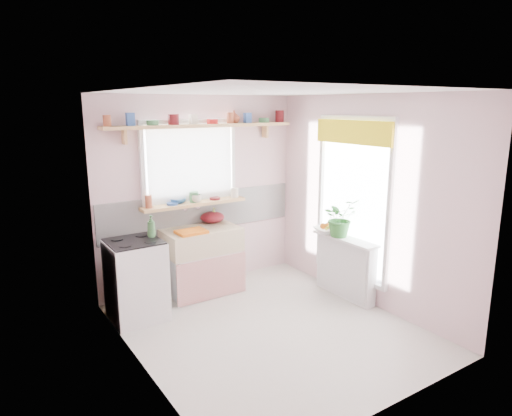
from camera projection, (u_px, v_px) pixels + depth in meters
room at (274, 187)px, 5.70m from camera, size 3.20×3.20×3.20m
sink_unit at (202, 260)px, 5.82m from camera, size 0.95×0.65×1.11m
cooker at (136, 280)px, 5.11m from camera, size 0.58×0.58×0.93m
radiator_ledge at (345, 266)px, 5.72m from camera, size 0.22×0.95×0.78m
windowsill at (194, 204)px, 5.82m from camera, size 1.40×0.22×0.04m
pine_shelf at (203, 126)px, 5.68m from camera, size 2.52×0.24×0.04m
shelf_crockery at (201, 120)px, 5.65m from camera, size 2.47×0.11×0.12m
sill_crockery at (194, 198)px, 5.80m from camera, size 1.35×0.11×0.12m
dish_tray at (191, 232)px, 5.53m from camera, size 0.36×0.27×0.04m
colander at (212, 217)px, 6.03m from camera, size 0.40×0.40×0.14m
jade_plant at (340, 218)px, 5.63m from camera, size 0.46×0.40×0.48m
fruit_bowl at (327, 230)px, 5.80m from camera, size 0.36×0.36×0.08m
herb_pot at (341, 227)px, 5.74m from camera, size 0.10×0.07×0.20m
soap_bottle_sink at (214, 215)px, 6.04m from camera, size 0.10×0.10×0.20m
sill_cup at (197, 199)px, 5.79m from camera, size 0.16×0.16×0.10m
sill_bowl at (178, 201)px, 5.75m from camera, size 0.25×0.25×0.07m
shelf_vase at (234, 117)px, 5.96m from camera, size 0.21×0.21×0.16m
cooker_bottle at (151, 226)px, 5.13m from camera, size 0.11×0.11×0.25m
fruit at (327, 226)px, 5.79m from camera, size 0.20×0.14×0.10m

